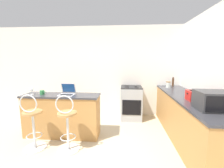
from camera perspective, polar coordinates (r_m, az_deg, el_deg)
ground_plane at (r=2.82m, az=-13.63°, el=-26.44°), size 20.00×20.00×0.00m
wall_back at (r=4.51m, az=-5.12°, el=4.85°), size 12.00×0.06×2.60m
breakfast_bar at (r=3.46m, az=-18.42°, el=-11.18°), size 1.61×0.49×0.91m
counter_right at (r=3.49m, az=26.48°, el=-11.53°), size 0.66×2.76×0.91m
bar_stool_near at (r=3.15m, az=-27.96°, el=-13.01°), size 0.40×0.40×1.05m
bar_stool_far at (r=2.87m, az=-16.70°, el=-14.51°), size 0.40×0.40×1.05m
laptop at (r=3.30m, az=-16.63°, el=-2.85°), size 0.31×0.30×0.24m
microwave at (r=2.62m, az=34.23°, el=-5.27°), size 0.46×0.39×0.28m
toaster at (r=3.06m, az=28.89°, el=-3.88°), size 0.26×0.24×0.18m
stove_range at (r=4.25m, az=7.30°, el=-7.05°), size 0.57×0.61×0.92m
wine_glass_tall at (r=3.58m, az=-28.31°, el=-1.90°), size 0.07×0.07×0.15m
mug_blue at (r=3.06m, az=34.69°, el=-5.11°), size 0.10×0.08×0.10m
pepper_mill at (r=4.50m, az=22.20°, el=0.77°), size 0.05×0.05×0.26m
mug_red at (r=3.65m, az=26.91°, el=-2.58°), size 0.10×0.08×0.09m
mug_green at (r=3.49m, az=-25.05°, el=-2.88°), size 0.11×0.09×0.09m
storage_jar at (r=4.24m, az=20.63°, el=-0.18°), size 0.12×0.12×0.16m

